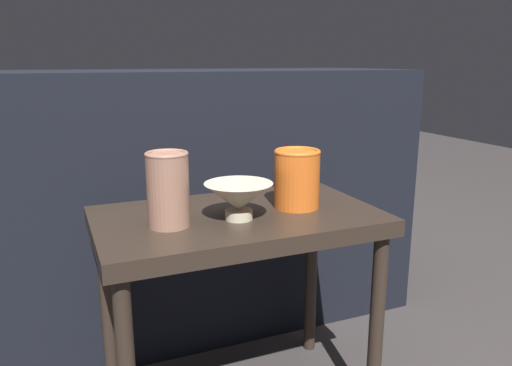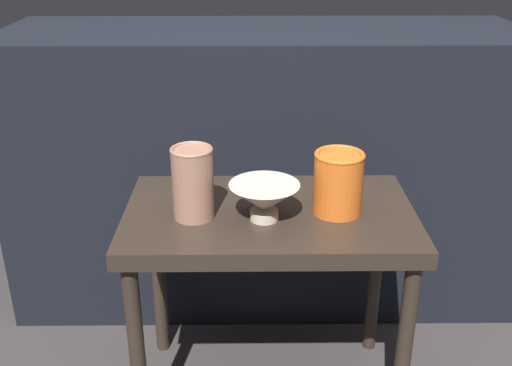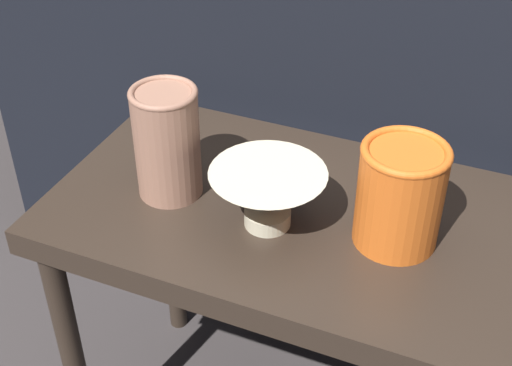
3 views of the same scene
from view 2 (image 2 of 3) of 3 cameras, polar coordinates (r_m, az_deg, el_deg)
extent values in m
cube|color=#2D231C|center=(1.39, 1.30, -3.31)|extent=(0.67, 0.40, 0.04)
cylinder|color=#2D231C|center=(1.42, -11.22, -15.89)|extent=(0.04, 0.04, 0.49)
cylinder|color=#2D231C|center=(1.44, 13.86, -15.58)|extent=(0.04, 0.04, 0.49)
cylinder|color=#2D231C|center=(1.69, -9.32, -8.71)|extent=(0.04, 0.04, 0.49)
cylinder|color=#2D231C|center=(1.70, 11.29, -8.55)|extent=(0.04, 0.04, 0.49)
cube|color=black|center=(1.90, 0.79, 1.67)|extent=(1.53, 0.50, 0.85)
cylinder|color=beige|center=(1.34, 0.78, -3.03)|extent=(0.06, 0.06, 0.02)
cone|color=beige|center=(1.32, 0.79, -1.38)|extent=(0.16, 0.16, 0.06)
cylinder|color=#996B56|center=(1.33, -6.03, -0.07)|extent=(0.09, 0.09, 0.16)
torus|color=#996B56|center=(1.30, -6.18, 3.17)|extent=(0.09, 0.09, 0.01)
cylinder|color=orange|center=(1.36, 7.82, -0.07)|extent=(0.11, 0.11, 0.14)
torus|color=orange|center=(1.33, 7.99, 2.66)|extent=(0.11, 0.11, 0.01)
camera|label=1|loc=(0.47, -54.15, -21.53)|focal=35.00mm
camera|label=3|loc=(0.58, 34.00, 20.62)|focal=50.00mm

